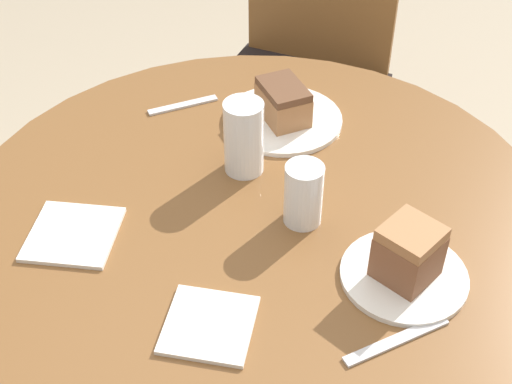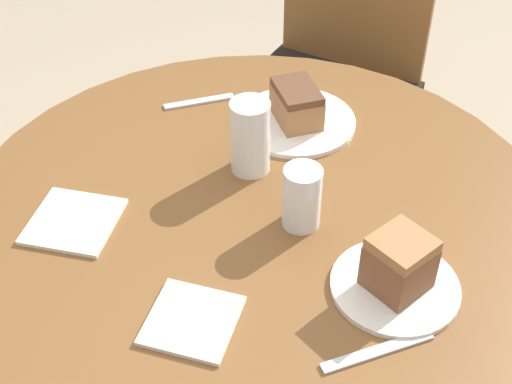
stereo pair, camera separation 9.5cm
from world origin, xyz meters
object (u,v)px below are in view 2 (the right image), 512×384
at_px(chair, 334,69).
at_px(glass_water, 250,140).
at_px(plate_far, 296,121).
at_px(cake_slice_near, 399,263).
at_px(plate_near, 395,287).
at_px(cake_slice_far, 297,104).
at_px(glass_lemonade, 302,200).

bearing_deg(chair, glass_water, -78.53).
distance_m(plate_far, cake_slice_near, 0.48).
distance_m(chair, plate_far, 0.67).
xyz_separation_m(plate_far, cake_slice_near, (0.31, -0.36, 0.05)).
bearing_deg(plate_near, cake_slice_far, 131.37).
height_order(plate_far, cake_slice_far, cake_slice_far).
distance_m(cake_slice_near, glass_lemonade, 0.21).
xyz_separation_m(plate_near, plate_far, (-0.31, 0.36, 0.00)).
bearing_deg(cake_slice_near, glass_water, 151.49).
height_order(plate_near, cake_slice_near, cake_slice_near).
xyz_separation_m(chair, cake_slice_far, (0.12, -0.61, 0.28)).
bearing_deg(glass_water, cake_slice_far, 82.28).
height_order(plate_far, glass_lemonade, glass_lemonade).
bearing_deg(plate_near, cake_slice_near, 0.00).
relative_size(chair, glass_lemonade, 8.48).
height_order(plate_far, cake_slice_near, cake_slice_near).
bearing_deg(glass_water, plate_far, 82.28).
bearing_deg(glass_water, chair, 96.85).
bearing_deg(cake_slice_far, plate_far, 0.00).
bearing_deg(glass_lemonade, plate_far, 113.79).
distance_m(chair, plate_near, 1.09).
bearing_deg(plate_near, chair, 114.02).
bearing_deg(plate_near, glass_lemonade, 156.85).
relative_size(cake_slice_near, glass_water, 0.78).
height_order(glass_lemonade, glass_water, glass_water).
distance_m(plate_near, glass_water, 0.39).
xyz_separation_m(cake_slice_far, glass_lemonade, (0.12, -0.27, 0.00)).
height_order(cake_slice_near, glass_water, glass_water).
xyz_separation_m(cake_slice_near, glass_water, (-0.34, 0.18, 0.01)).
bearing_deg(chair, glass_lemonade, -70.32).
height_order(cake_slice_near, glass_lemonade, glass_lemonade).
relative_size(plate_near, cake_slice_far, 1.49).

